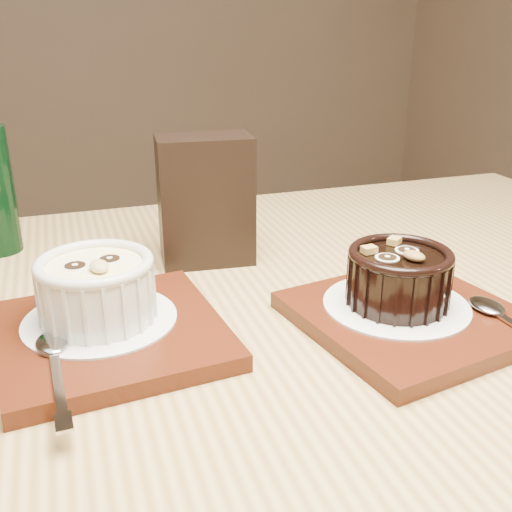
{
  "coord_description": "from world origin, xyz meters",
  "views": [
    {
      "loc": [
        -0.2,
        -0.56,
        1.01
      ],
      "look_at": [
        -0.02,
        -0.12,
        0.81
      ],
      "focal_mm": 42.0,
      "sensor_mm": 36.0,
      "label": 1
    }
  ],
  "objects_px": {
    "tray_right": "(409,317)",
    "table": "(229,421)",
    "tray_left": "(112,334)",
    "ramekin_dark": "(399,275)",
    "condiment_stand": "(206,200)",
    "ramekin_white": "(97,286)"
  },
  "relations": [
    {
      "from": "tray_left",
      "to": "ramekin_dark",
      "type": "relative_size",
      "value": 1.98
    },
    {
      "from": "tray_left",
      "to": "ramekin_white",
      "type": "height_order",
      "value": "ramekin_white"
    },
    {
      "from": "tray_right",
      "to": "condiment_stand",
      "type": "height_order",
      "value": "condiment_stand"
    },
    {
      "from": "ramekin_dark",
      "to": "table",
      "type": "bearing_deg",
      "value": 150.29
    },
    {
      "from": "tray_left",
      "to": "tray_right",
      "type": "distance_m",
      "value": 0.26
    },
    {
      "from": "tray_right",
      "to": "condiment_stand",
      "type": "xyz_separation_m",
      "value": [
        -0.12,
        0.21,
        0.06
      ]
    },
    {
      "from": "tray_left",
      "to": "condiment_stand",
      "type": "xyz_separation_m",
      "value": [
        0.13,
        0.15,
        0.06
      ]
    },
    {
      "from": "ramekin_white",
      "to": "table",
      "type": "bearing_deg",
      "value": -29.41
    },
    {
      "from": "ramekin_white",
      "to": "condiment_stand",
      "type": "distance_m",
      "value": 0.19
    },
    {
      "from": "ramekin_white",
      "to": "tray_right",
      "type": "relative_size",
      "value": 0.54
    },
    {
      "from": "ramekin_dark",
      "to": "condiment_stand",
      "type": "distance_m",
      "value": 0.23
    },
    {
      "from": "tray_left",
      "to": "tray_right",
      "type": "xyz_separation_m",
      "value": [
        0.25,
        -0.07,
        0.0
      ]
    },
    {
      "from": "table",
      "to": "ramekin_white",
      "type": "height_order",
      "value": "ramekin_white"
    },
    {
      "from": "ramekin_white",
      "to": "ramekin_dark",
      "type": "height_order",
      "value": "ramekin_white"
    },
    {
      "from": "tray_right",
      "to": "table",
      "type": "bearing_deg",
      "value": 164.47
    },
    {
      "from": "table",
      "to": "tray_left",
      "type": "xyz_separation_m",
      "value": [
        -0.09,
        0.02,
        0.1
      ]
    },
    {
      "from": "tray_right",
      "to": "ramekin_dark",
      "type": "bearing_deg",
      "value": 119.36
    },
    {
      "from": "table",
      "to": "condiment_stand",
      "type": "distance_m",
      "value": 0.24
    },
    {
      "from": "tray_left",
      "to": "table",
      "type": "bearing_deg",
      "value": -13.92
    },
    {
      "from": "table",
      "to": "condiment_stand",
      "type": "height_order",
      "value": "condiment_stand"
    },
    {
      "from": "ramekin_white",
      "to": "condiment_stand",
      "type": "height_order",
      "value": "condiment_stand"
    },
    {
      "from": "ramekin_white",
      "to": "ramekin_dark",
      "type": "distance_m",
      "value": 0.26
    }
  ]
}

